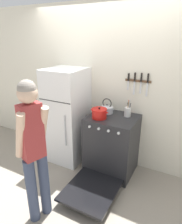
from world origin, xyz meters
TOP-DOWN VIEW (x-y plane):
  - ground_plane at (0.00, 0.00)m, footprint 14.00×14.00m
  - wall_back at (0.00, 0.03)m, footprint 10.00×0.06m
  - refrigerator at (-0.52, -0.31)m, footprint 0.60×0.65m
  - stove_range at (0.30, -0.35)m, footprint 0.72×1.37m
  - dutch_oven_pot at (0.14, -0.44)m, footprint 0.27×0.23m
  - tea_kettle at (0.15, -0.19)m, footprint 0.25×0.20m
  - utensil_jar at (0.48, -0.18)m, footprint 0.10×0.10m
  - person at (-0.11, -1.53)m, footprint 0.34×0.40m
  - wall_knife_strip at (0.56, -0.02)m, footprint 0.38×0.03m

SIDE VIEW (x-z plane):
  - ground_plane at x=0.00m, z-range 0.00..0.00m
  - stove_range at x=0.30m, z-range 0.00..0.92m
  - refrigerator at x=-0.52m, z-range 0.00..1.58m
  - person at x=-0.11m, z-range 0.12..1.79m
  - tea_kettle at x=0.15m, z-range 0.88..1.11m
  - dutch_oven_pot at x=0.14m, z-range 0.92..1.08m
  - utensil_jar at x=0.48m, z-range 0.87..1.13m
  - wall_back at x=0.00m, z-range 0.00..2.55m
  - wall_knife_strip at x=0.56m, z-range 1.28..1.61m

